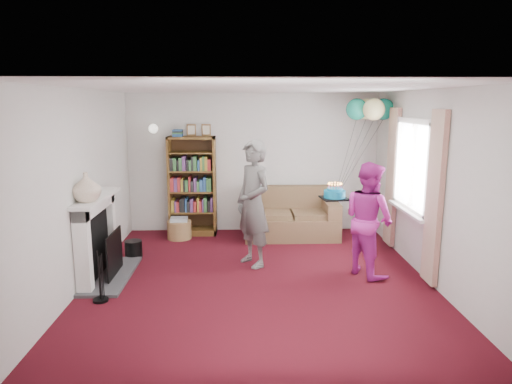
{
  "coord_description": "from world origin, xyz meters",
  "views": [
    {
      "loc": [
        -0.21,
        -5.72,
        2.32
      ],
      "look_at": [
        -0.01,
        0.6,
        1.08
      ],
      "focal_mm": 32.0,
      "sensor_mm": 36.0,
      "label": 1
    }
  ],
  "objects_px": {
    "bookcase": "(193,186)",
    "person_striped": "(253,204)",
    "sofa": "(291,218)",
    "birthday_cake": "(335,194)",
    "person_magenta": "(368,219)"
  },
  "relations": [
    {
      "from": "bookcase",
      "to": "person_striped",
      "type": "distance_m",
      "value": 1.97
    },
    {
      "from": "person_magenta",
      "to": "sofa",
      "type": "bearing_deg",
      "value": -1.59
    },
    {
      "from": "bookcase",
      "to": "birthday_cake",
      "type": "relative_size",
      "value": 5.49
    },
    {
      "from": "person_magenta",
      "to": "birthday_cake",
      "type": "xyz_separation_m",
      "value": [
        -0.43,
        0.21,
        0.3
      ]
    },
    {
      "from": "sofa",
      "to": "birthday_cake",
      "type": "height_order",
      "value": "birthday_cake"
    },
    {
      "from": "person_striped",
      "to": "person_magenta",
      "type": "distance_m",
      "value": 1.61
    },
    {
      "from": "bookcase",
      "to": "person_striped",
      "type": "bearing_deg",
      "value": -58.19
    },
    {
      "from": "sofa",
      "to": "birthday_cake",
      "type": "xyz_separation_m",
      "value": [
        0.42,
        -1.64,
        0.76
      ]
    },
    {
      "from": "bookcase",
      "to": "person_striped",
      "type": "relative_size",
      "value": 1.08
    },
    {
      "from": "bookcase",
      "to": "person_magenta",
      "type": "distance_m",
      "value": 3.33
    },
    {
      "from": "bookcase",
      "to": "sofa",
      "type": "bearing_deg",
      "value": -7.62
    },
    {
      "from": "birthday_cake",
      "to": "person_magenta",
      "type": "bearing_deg",
      "value": -25.49
    },
    {
      "from": "birthday_cake",
      "to": "sofa",
      "type": "bearing_deg",
      "value": 104.37
    },
    {
      "from": "sofa",
      "to": "birthday_cake",
      "type": "distance_m",
      "value": 1.86
    },
    {
      "from": "person_striped",
      "to": "birthday_cake",
      "type": "relative_size",
      "value": 5.09
    }
  ]
}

